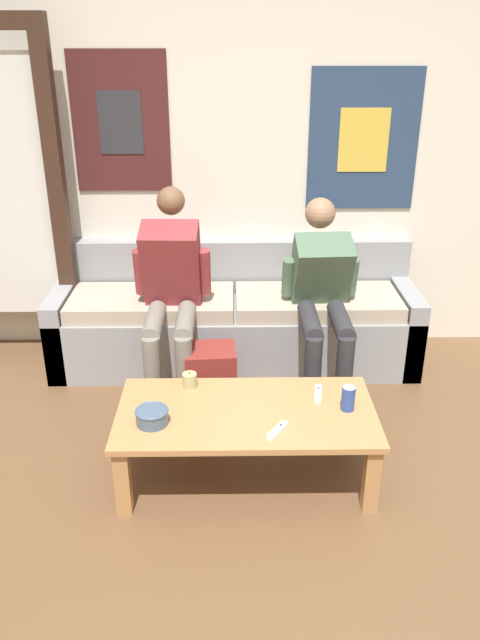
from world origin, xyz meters
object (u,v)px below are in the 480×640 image
(coffee_table, at_px, (246,420))
(person_seated_teen, at_px, (322,292))
(couch, at_px, (235,321))
(game_controller_near_right, at_px, (318,394))
(ceramic_bowl, at_px, (152,416))
(drink_can_blue, at_px, (348,398))
(game_controller_near_left, at_px, (277,431))
(backpack, at_px, (211,382))
(person_seated_adult, at_px, (171,288))
(pillar_candle, at_px, (190,380))

(coffee_table, distance_m, person_seated_teen, 1.07)
(couch, relative_size, person_seated_teen, 2.10)
(coffee_table, xyz_separation_m, game_controller_near_right, (0.36, 0.13, 0.07))
(ceramic_bowl, relative_size, drink_can_blue, 1.27)
(game_controller_near_left, bearing_deg, backpack, 112.95)
(person_seated_adult, distance_m, backpack, 0.61)
(game_controller_near_left, xyz_separation_m, game_controller_near_right, (0.23, 0.32, 0.00))
(couch, relative_size, coffee_table, 1.90)
(backpack, bearing_deg, couch, 77.44)
(drink_can_blue, bearing_deg, person_seated_adult, 135.45)
(drink_can_blue, bearing_deg, game_controller_near_left, -151.30)
(coffee_table, distance_m, pillar_candle, 0.38)
(drink_can_blue, xyz_separation_m, game_controller_near_right, (-0.13, 0.13, -0.05))
(drink_can_blue, bearing_deg, game_controller_near_right, 135.02)
(person_seated_teen, bearing_deg, person_seated_adult, -179.80)
(couch, xyz_separation_m, ceramic_bowl, (-0.39, -1.34, 0.14))
(coffee_table, distance_m, game_controller_near_left, 0.24)
(backpack, height_order, drink_can_blue, drink_can_blue)
(person_seated_adult, distance_m, person_seated_teen, 0.91)
(drink_can_blue, bearing_deg, backpack, 139.43)
(backpack, xyz_separation_m, ceramic_bowl, (-0.25, -0.69, 0.23))
(game_controller_near_right, bearing_deg, person_seated_teen, 81.60)
(person_seated_teen, distance_m, pillar_candle, 1.04)
(pillar_candle, xyz_separation_m, game_controller_near_left, (0.42, -0.42, -0.03))
(couch, relative_size, pillar_candle, 26.82)
(person_seated_teen, height_order, pillar_candle, person_seated_teen)
(pillar_candle, bearing_deg, ceramic_bowl, -115.16)
(coffee_table, relative_size, game_controller_near_right, 8.46)
(couch, height_order, pillar_candle, couch)
(game_controller_near_left, bearing_deg, coffee_table, 126.08)
(person_seated_adult, height_order, person_seated_teen, person_seated_adult)
(pillar_candle, relative_size, game_controller_near_right, 0.60)
(pillar_candle, bearing_deg, backpack, 75.44)
(backpack, distance_m, game_controller_near_right, 0.75)
(couch, height_order, person_seated_teen, person_seated_teen)
(ceramic_bowl, height_order, drink_can_blue, drink_can_blue)
(backpack, bearing_deg, game_controller_near_right, -39.48)
(couch, bearing_deg, backpack, -102.56)
(coffee_table, height_order, person_seated_teen, person_seated_teen)
(backpack, bearing_deg, pillar_candle, -104.56)
(person_seated_adult, distance_m, ceramic_bowl, 1.04)
(coffee_table, distance_m, person_seated_adult, 1.06)
(person_seated_teen, distance_m, backpack, 0.86)
(coffee_table, xyz_separation_m, ceramic_bowl, (-0.44, -0.10, 0.10))
(backpack, height_order, pillar_candle, pillar_candle)
(ceramic_bowl, distance_m, game_controller_near_left, 0.58)
(person_seated_adult, xyz_separation_m, person_seated_teen, (0.91, 0.00, -0.03))
(couch, bearing_deg, drink_can_blue, -66.44)
(coffee_table, xyz_separation_m, game_controller_near_left, (0.14, -0.19, 0.07))
(person_seated_teen, bearing_deg, ceramic_bowl, -132.21)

